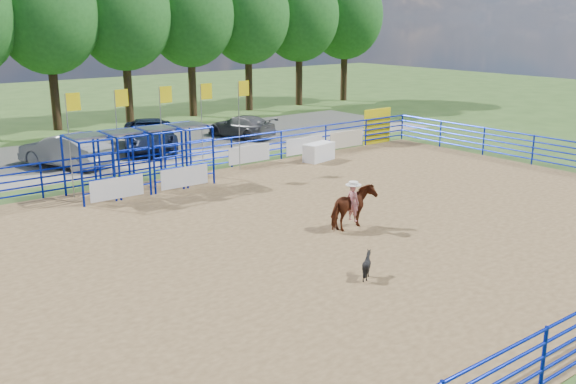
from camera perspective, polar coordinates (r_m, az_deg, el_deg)
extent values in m
plane|color=#3F5E25|center=(21.72, 2.76, -3.63)|extent=(120.00, 120.00, 0.00)
cube|color=olive|center=(21.72, 2.76, -3.60)|extent=(30.00, 20.00, 0.02)
cube|color=gray|center=(35.92, -15.16, 3.45)|extent=(40.00, 10.00, 0.01)
cube|color=white|center=(32.43, 2.76, 3.58)|extent=(1.81, 1.12, 0.90)
imported|color=#5A2512|center=(21.92, 5.78, -1.40)|extent=(1.86, 1.03, 1.50)
imported|color=red|center=(21.70, 5.84, 0.69)|extent=(0.37, 0.51, 1.29)
cylinder|color=white|center=(21.54, 5.89, 2.43)|extent=(0.54, 0.54, 0.12)
imported|color=black|center=(18.03, 7.03, -6.46)|extent=(0.71, 0.64, 0.73)
imported|color=gray|center=(32.90, -19.18, 3.53)|extent=(3.52, 5.18, 1.62)
imported|color=#141C34|center=(35.90, -12.18, 4.97)|extent=(4.81, 6.45, 1.63)
imported|color=#575759|center=(39.02, -4.17, 5.84)|extent=(2.87, 4.86, 1.32)
cube|color=white|center=(26.07, -14.95, 0.35)|extent=(2.20, 0.04, 0.85)
cube|color=white|center=(27.31, -9.17, 1.35)|extent=(2.20, 0.04, 0.85)
cube|color=white|center=(31.58, -3.46, 3.40)|extent=(2.40, 0.04, 0.85)
cube|color=white|center=(33.63, 1.47, 4.15)|extent=(2.40, 0.04, 0.85)
cube|color=beige|center=(35.58, 5.23, 4.71)|extent=(2.40, 0.04, 0.90)
cube|color=yellow|center=(37.32, 7.93, 5.82)|extent=(2.00, 0.12, 2.00)
cylinder|color=#3F2B19|center=(43.93, -20.04, 8.31)|extent=(0.56, 0.56, 4.80)
ellipsoid|color=#1E571C|center=(43.69, -20.67, 15.02)|extent=(6.40, 6.40, 7.36)
cylinder|color=#3F2B19|center=(45.71, -14.03, 9.00)|extent=(0.56, 0.56, 4.80)
ellipsoid|color=#1E571C|center=(45.48, -14.46, 15.47)|extent=(6.40, 6.40, 7.36)
cylinder|color=#3F2B19|center=(47.94, -8.51, 9.56)|extent=(0.56, 0.56, 4.80)
ellipsoid|color=#1E571C|center=(47.72, -8.76, 15.73)|extent=(6.40, 6.40, 7.36)
cylinder|color=#3F2B19|center=(50.57, -3.50, 9.98)|extent=(0.56, 0.56, 4.80)
ellipsoid|color=#1E571C|center=(50.36, -3.60, 15.84)|extent=(6.40, 6.40, 7.36)
cylinder|color=#3F2B19|center=(53.54, 0.99, 10.30)|extent=(0.56, 0.56, 4.80)
ellipsoid|color=#1E571C|center=(53.34, 1.01, 15.83)|extent=(6.40, 6.40, 7.36)
cylinder|color=#3F2B19|center=(56.79, 4.99, 10.53)|extent=(0.56, 0.56, 4.80)
ellipsoid|color=#1E571C|center=(56.61, 5.12, 15.74)|extent=(6.40, 6.40, 7.36)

